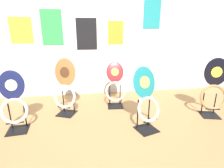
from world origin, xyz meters
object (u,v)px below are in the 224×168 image
Objects in this scene: toilet_seat_display_jazz_black at (214,90)px; toilet_seat_display_navy_moon at (14,105)px; toilet_seat_display_teal_sax at (147,102)px; toilet_seat_display_crimson_swirl at (115,85)px; toilet_seat_display_woodgrain at (65,89)px.

toilet_seat_display_jazz_black is 1.12× the size of toilet_seat_display_navy_moon.
toilet_seat_display_teal_sax is 0.92m from toilet_seat_display_crimson_swirl.
toilet_seat_display_crimson_swirl is at bearing 13.70° from toilet_seat_display_woodgrain.
toilet_seat_display_jazz_black reaches higher than toilet_seat_display_crimson_swirl.
toilet_seat_display_woodgrain is at bearing 33.81° from toilet_seat_display_navy_moon.
toilet_seat_display_jazz_black reaches higher than toilet_seat_display_teal_sax.
toilet_seat_display_jazz_black is 1.02× the size of toilet_seat_display_woodgrain.
toilet_seat_display_crimson_swirl is 0.86× the size of toilet_seat_display_woodgrain.
toilet_seat_display_navy_moon is 0.78m from toilet_seat_display_woodgrain.
toilet_seat_display_jazz_black is at bearing 0.10° from toilet_seat_display_navy_moon.
toilet_seat_display_teal_sax is 1.34m from toilet_seat_display_woodgrain.
toilet_seat_display_jazz_black reaches higher than toilet_seat_display_woodgrain.
toilet_seat_display_teal_sax is 0.95× the size of toilet_seat_display_woodgrain.
toilet_seat_display_navy_moon is 0.91× the size of toilet_seat_display_woodgrain.
toilet_seat_display_navy_moon is at bearing -179.90° from toilet_seat_display_jazz_black.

